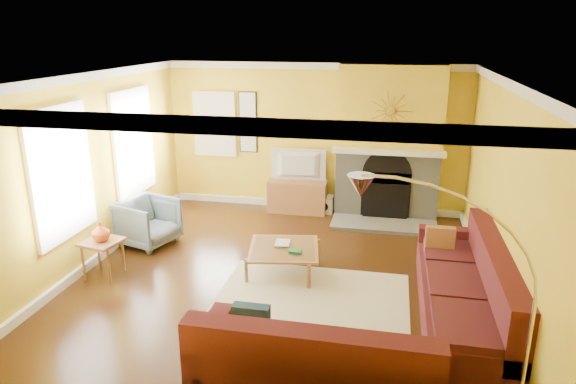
% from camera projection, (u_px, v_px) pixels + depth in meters
% --- Properties ---
extents(floor, '(5.50, 6.00, 0.02)m').
position_uv_depth(floor, '(279.00, 279.00, 7.03)').
color(floor, '#4D2A10').
rests_on(floor, ground).
extents(ceiling, '(5.50, 6.00, 0.02)m').
position_uv_depth(ceiling, '(278.00, 76.00, 6.21)').
color(ceiling, white).
rests_on(ceiling, ground).
extents(wall_back, '(5.50, 0.02, 2.70)m').
position_uv_depth(wall_back, '(314.00, 138.00, 9.43)').
color(wall_back, yellow).
rests_on(wall_back, ground).
extents(wall_front, '(5.50, 0.02, 2.70)m').
position_uv_depth(wall_front, '(191.00, 298.00, 3.80)').
color(wall_front, yellow).
rests_on(wall_front, ground).
extents(wall_left, '(0.02, 6.00, 2.70)m').
position_uv_depth(wall_left, '(86.00, 172.00, 7.14)').
color(wall_left, yellow).
rests_on(wall_left, ground).
extents(wall_right, '(0.02, 6.00, 2.70)m').
position_uv_depth(wall_right, '(505.00, 197.00, 6.09)').
color(wall_right, yellow).
rests_on(wall_right, ground).
extents(baseboard, '(5.50, 6.00, 0.12)m').
position_uv_depth(baseboard, '(279.00, 274.00, 7.01)').
color(baseboard, white).
rests_on(baseboard, floor).
extents(crown_molding, '(5.50, 6.00, 0.12)m').
position_uv_depth(crown_molding, '(278.00, 82.00, 6.23)').
color(crown_molding, white).
rests_on(crown_molding, ceiling).
extents(window_left_near, '(0.06, 1.22, 1.72)m').
position_uv_depth(window_left_near, '(133.00, 143.00, 8.30)').
color(window_left_near, white).
rests_on(window_left_near, wall_left).
extents(window_left_far, '(0.06, 1.22, 1.72)m').
position_uv_depth(window_left_far, '(60.00, 174.00, 6.53)').
color(window_left_far, white).
rests_on(window_left_far, wall_left).
extents(window_back, '(0.82, 0.06, 1.22)m').
position_uv_depth(window_back, '(215.00, 124.00, 9.68)').
color(window_back, white).
rests_on(window_back, wall_back).
extents(wall_art, '(0.34, 0.04, 1.14)m').
position_uv_depth(wall_art, '(248.00, 122.00, 9.55)').
color(wall_art, white).
rests_on(wall_art, wall_back).
extents(fireplace, '(1.80, 0.40, 2.70)m').
position_uv_depth(fireplace, '(389.00, 143.00, 8.97)').
color(fireplace, gray).
rests_on(fireplace, floor).
extents(mantel, '(1.92, 0.22, 0.08)m').
position_uv_depth(mantel, '(388.00, 152.00, 8.78)').
color(mantel, white).
rests_on(mantel, fireplace).
extents(hearth, '(1.80, 0.70, 0.06)m').
position_uv_depth(hearth, '(384.00, 225.00, 8.86)').
color(hearth, gray).
rests_on(hearth, floor).
extents(sunburst, '(0.70, 0.04, 0.70)m').
position_uv_depth(sunburst, '(391.00, 111.00, 8.58)').
color(sunburst, olive).
rests_on(sunburst, fireplace).
extents(rug, '(2.40, 1.80, 0.02)m').
position_uv_depth(rug, '(312.00, 299.00, 6.46)').
color(rug, beige).
rests_on(rug, floor).
extents(sectional_sofa, '(3.02, 3.58, 0.90)m').
position_uv_depth(sectional_sofa, '(369.00, 289.00, 5.80)').
color(sectional_sofa, '#541B1F').
rests_on(sectional_sofa, floor).
extents(coffee_table, '(1.09, 1.09, 0.37)m').
position_uv_depth(coffee_table, '(284.00, 260.00, 7.16)').
color(coffee_table, white).
rests_on(coffee_table, floor).
extents(media_console, '(1.07, 0.48, 0.59)m').
position_uv_depth(media_console, '(298.00, 196.00, 9.54)').
color(media_console, '#9A6438').
rests_on(media_console, floor).
extents(tv, '(1.01, 0.21, 0.58)m').
position_uv_depth(tv, '(298.00, 166.00, 9.37)').
color(tv, black).
rests_on(tv, media_console).
extents(subwoofer, '(0.31, 0.31, 0.31)m').
position_uv_depth(subwoofer, '(325.00, 204.00, 9.53)').
color(subwoofer, white).
rests_on(subwoofer, floor).
extents(armchair, '(1.00, 0.99, 0.73)m').
position_uv_depth(armchair, '(148.00, 222.00, 8.05)').
color(armchair, slate).
rests_on(armchair, floor).
extents(side_table, '(0.56, 0.56, 0.52)m').
position_uv_depth(side_table, '(104.00, 258.00, 7.02)').
color(side_table, '#9A6438').
rests_on(side_table, floor).
extents(vase, '(0.31, 0.31, 0.26)m').
position_uv_depth(vase, '(100.00, 232.00, 6.90)').
color(vase, '#DE561D').
rests_on(vase, side_table).
extents(book, '(0.23, 0.29, 0.03)m').
position_uv_depth(book, '(275.00, 243.00, 7.21)').
color(book, white).
rests_on(book, coffee_table).
extents(arc_lamp, '(1.41, 0.36, 2.23)m').
position_uv_depth(arc_lamp, '(447.00, 320.00, 3.96)').
color(arc_lamp, silver).
rests_on(arc_lamp, floor).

